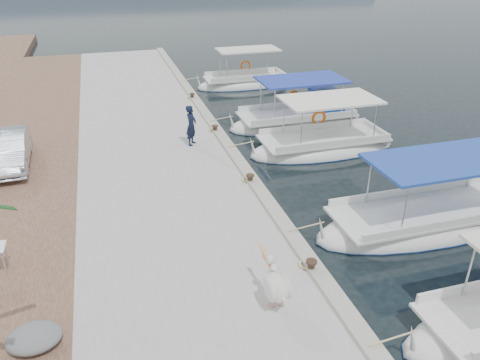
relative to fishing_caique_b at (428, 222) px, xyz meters
name	(u,v)px	position (x,y,z in m)	size (l,w,h in m)	color
ground	(275,216)	(-4.38, 1.84, -0.12)	(400.00, 400.00, 0.00)	black
concrete_quay	(159,159)	(-7.38, 6.84, 0.13)	(6.00, 40.00, 0.50)	#A0A09B
quay_curb	(227,144)	(-4.60, 6.84, 0.44)	(0.44, 40.00, 0.12)	#9F9B8D
cobblestone_strip	(22,175)	(-12.38, 6.84, 0.13)	(4.00, 40.00, 0.50)	brown
fishing_caique_b	(428,222)	(0.00, 0.00, 0.00)	(7.59, 2.51, 2.83)	silver
fishing_caique_c	(323,147)	(-0.57, 6.33, 0.00)	(6.46, 2.51, 2.83)	silver
fishing_caique_d	(298,121)	(-0.34, 9.49, 0.07)	(6.69, 2.59, 2.83)	silver
fishing_caique_e	(245,84)	(-0.77, 16.73, 0.00)	(6.04, 2.11, 2.83)	silver
mooring_bollards	(250,178)	(-4.73, 3.34, 0.57)	(0.28, 20.28, 0.33)	black
pelican	(276,285)	(-6.01, -2.54, 0.95)	(0.52, 1.43, 1.12)	tan
fisherman	(191,125)	(-5.94, 7.33, 1.19)	(0.60, 0.39, 1.63)	black
parked_car	(8,150)	(-12.72, 7.24, 1.00)	(1.32, 3.77, 1.24)	silver
tarp_bundle	(34,338)	(-11.09, -2.27, 0.58)	(1.10, 0.90, 0.40)	slate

